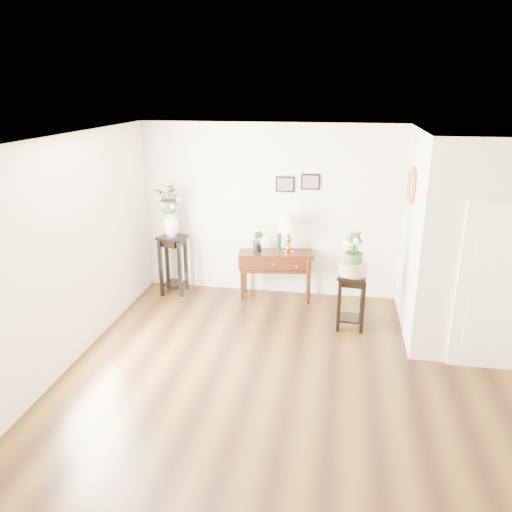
% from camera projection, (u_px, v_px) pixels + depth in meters
% --- Properties ---
extents(floor, '(6.00, 5.50, 0.02)m').
position_uv_depth(floor, '(311.00, 385.00, 5.85)').
color(floor, '#523614').
rests_on(floor, ground).
extents(ceiling, '(6.00, 5.50, 0.02)m').
position_uv_depth(ceiling, '(321.00, 142.00, 4.94)').
color(ceiling, white).
rests_on(ceiling, ground).
extents(wall_back, '(6.00, 0.02, 2.80)m').
position_uv_depth(wall_back, '(325.00, 213.00, 7.96)').
color(wall_back, silver).
rests_on(wall_back, ground).
extents(wall_front, '(6.00, 0.02, 2.80)m').
position_uv_depth(wall_front, '(287.00, 444.00, 2.83)').
color(wall_front, silver).
rests_on(wall_front, ground).
extents(wall_left, '(0.02, 5.50, 2.80)m').
position_uv_depth(wall_left, '(60.00, 258.00, 5.87)').
color(wall_left, silver).
rests_on(wall_left, ground).
extents(partition, '(1.80, 1.95, 2.80)m').
position_uv_depth(partition, '(479.00, 237.00, 6.72)').
color(partition, silver).
rests_on(partition, floor).
extents(door, '(0.90, 0.05, 2.10)m').
position_uv_depth(door, '(496.00, 289.00, 5.90)').
color(door, white).
rests_on(door, floor).
extents(art_print_left, '(0.30, 0.02, 0.25)m').
position_uv_depth(art_print_left, '(285.00, 184.00, 7.90)').
color(art_print_left, black).
rests_on(art_print_left, wall_back).
extents(art_print_right, '(0.30, 0.02, 0.25)m').
position_uv_depth(art_print_right, '(311.00, 182.00, 7.82)').
color(art_print_right, black).
rests_on(art_print_right, wall_back).
extents(wall_ornament, '(0.07, 0.51, 0.51)m').
position_uv_depth(wall_ornament, '(411.00, 185.00, 6.77)').
color(wall_ornament, '#A1773B').
rests_on(wall_ornament, partition).
extents(console_table, '(1.24, 0.57, 0.79)m').
position_uv_depth(console_table, '(276.00, 275.00, 8.14)').
color(console_table, '#401A0A').
rests_on(console_table, floor).
extents(table_lamp, '(0.46, 0.46, 0.64)m').
position_uv_depth(table_lamp, '(289.00, 232.00, 7.86)').
color(table_lamp, '#C88E43').
rests_on(table_lamp, console_table).
extents(green_vase, '(0.07, 0.07, 0.31)m').
position_uv_depth(green_vase, '(279.00, 242.00, 7.95)').
color(green_vase, '#123921').
rests_on(green_vase, console_table).
extents(potted_plant, '(0.21, 0.19, 0.34)m').
position_uv_depth(potted_plant, '(257.00, 241.00, 8.00)').
color(potted_plant, '#2F4F26').
rests_on(potted_plant, console_table).
extents(plant_stand_a, '(0.49, 0.49, 1.00)m').
position_uv_depth(plant_stand_a, '(173.00, 265.00, 8.32)').
color(plant_stand_a, black).
rests_on(plant_stand_a, floor).
extents(porcelain_vase, '(0.27, 0.27, 0.44)m').
position_uv_depth(porcelain_vase, '(171.00, 223.00, 8.09)').
color(porcelain_vase, silver).
rests_on(porcelain_vase, plant_stand_a).
extents(lily_arrangement, '(0.54, 0.51, 0.49)m').
position_uv_depth(lily_arrangement, '(170.00, 197.00, 7.95)').
color(lily_arrangement, '#2F4F26').
rests_on(lily_arrangement, porcelain_vase).
extents(plant_stand_b, '(0.43, 0.43, 0.82)m').
position_uv_depth(plant_stand_b, '(351.00, 301.00, 7.13)').
color(plant_stand_b, black).
rests_on(plant_stand_b, floor).
extents(ceramic_bowl, '(0.41, 0.41, 0.18)m').
position_uv_depth(ceramic_bowl, '(353.00, 269.00, 6.97)').
color(ceramic_bowl, '#BCAB93').
rests_on(ceramic_bowl, plant_stand_b).
extents(narcissus, '(0.35, 0.35, 0.49)m').
position_uv_depth(narcissus, '(354.00, 250.00, 6.88)').
color(narcissus, '#2F4F26').
rests_on(narcissus, ceramic_bowl).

